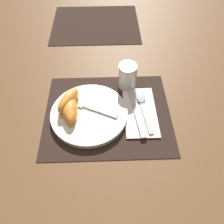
# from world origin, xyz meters

# --- Properties ---
(ground_plane) EXTENTS (3.00, 3.00, 0.00)m
(ground_plane) POSITION_xyz_m (0.00, 0.00, 0.00)
(ground_plane) COLOR brown
(placemat) EXTENTS (0.40, 0.33, 0.00)m
(placemat) POSITION_xyz_m (0.00, 0.00, 0.00)
(placemat) COLOR black
(placemat) RESTS_ON ground_plane
(placemat_far) EXTENTS (0.40, 0.33, 0.00)m
(placemat_far) POSITION_xyz_m (-0.05, 0.53, 0.00)
(placemat_far) COLOR black
(placemat_far) RESTS_ON ground_plane
(plate) EXTENTS (0.24, 0.24, 0.02)m
(plate) POSITION_xyz_m (-0.06, -0.01, 0.01)
(plate) COLOR white
(plate) RESTS_ON placemat
(juice_glass) EXTENTS (0.06, 0.06, 0.09)m
(juice_glass) POSITION_xyz_m (0.07, 0.12, 0.04)
(juice_glass) COLOR silver
(juice_glass) RESTS_ON placemat
(napkin) EXTENTS (0.10, 0.20, 0.00)m
(napkin) POSITION_xyz_m (0.10, 0.00, 0.01)
(napkin) COLOR white
(napkin) RESTS_ON placemat
(knife) EXTENTS (0.04, 0.21, 0.01)m
(knife) POSITION_xyz_m (0.09, -0.00, 0.01)
(knife) COLOR #BCBCC1
(knife) RESTS_ON napkin
(spoon) EXTENTS (0.04, 0.18, 0.01)m
(spoon) POSITION_xyz_m (0.11, 0.03, 0.01)
(spoon) COLOR #BCBCC1
(spoon) RESTS_ON napkin
(fork) EXTENTS (0.18, 0.10, 0.00)m
(fork) POSITION_xyz_m (-0.07, 0.01, 0.02)
(fork) COLOR #BCBCC1
(fork) RESTS_ON plate
(citrus_wedge_0) EXTENTS (0.08, 0.12, 0.05)m
(citrus_wedge_0) POSITION_xyz_m (-0.12, 0.02, 0.04)
(citrus_wedge_0) COLOR #F7C656
(citrus_wedge_0) RESTS_ON plate
(citrus_wedge_1) EXTENTS (0.05, 0.10, 0.04)m
(citrus_wedge_1) POSITION_xyz_m (-0.12, -0.01, 0.04)
(citrus_wedge_1) COLOR #F7C656
(citrus_wedge_1) RESTS_ON plate
(citrus_wedge_2) EXTENTS (0.05, 0.11, 0.04)m
(citrus_wedge_2) POSITION_xyz_m (-0.11, -0.01, 0.04)
(citrus_wedge_2) COLOR #F7C656
(citrus_wedge_2) RESTS_ON plate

